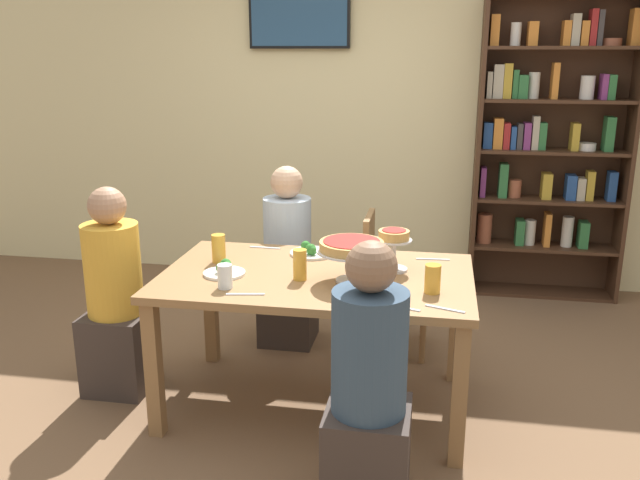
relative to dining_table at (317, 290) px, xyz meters
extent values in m
plane|color=brown|center=(0.00, 0.00, -0.65)|extent=(12.00, 12.00, 0.00)
cube|color=beige|center=(0.00, 2.20, 0.75)|extent=(8.00, 0.12, 2.80)
cube|color=olive|center=(0.00, 0.00, 0.07)|extent=(1.57, 0.95, 0.04)
cube|color=olive|center=(-0.72, -0.42, -0.30)|extent=(0.07, 0.07, 0.70)
cube|color=olive|center=(0.72, -0.42, -0.30)|extent=(0.07, 0.07, 0.70)
cube|color=olive|center=(-0.72, 0.42, -0.30)|extent=(0.07, 0.07, 0.70)
cube|color=olive|center=(0.72, 0.42, -0.30)|extent=(0.07, 0.07, 0.70)
cube|color=#422819|center=(0.87, 1.98, 0.45)|extent=(0.03, 0.30, 2.20)
cube|color=#422819|center=(1.94, 1.98, 0.45)|extent=(0.03, 0.30, 2.20)
cube|color=#422819|center=(1.40, 2.12, 0.45)|extent=(1.10, 0.02, 2.20)
cube|color=#422819|center=(1.40, 1.98, -0.64)|extent=(1.04, 0.28, 0.02)
cube|color=#422819|center=(1.40, 1.98, -0.27)|extent=(1.04, 0.28, 0.02)
cube|color=#422819|center=(1.40, 1.98, 0.09)|extent=(1.04, 0.28, 0.02)
cube|color=#422819|center=(1.40, 1.98, 0.46)|extent=(1.04, 0.28, 0.02)
cube|color=#422819|center=(1.40, 1.98, 0.83)|extent=(1.04, 0.28, 0.02)
cube|color=#422819|center=(1.40, 1.98, 1.19)|extent=(1.04, 0.28, 0.02)
cylinder|color=brown|center=(0.96, 1.98, -0.15)|extent=(0.11, 0.11, 0.23)
cube|color=#2D6B38|center=(1.22, 1.98, -0.16)|extent=(0.06, 0.13, 0.19)
cylinder|color=beige|center=(1.30, 1.98, -0.16)|extent=(0.08, 0.08, 0.19)
cube|color=orange|center=(1.42, 1.98, -0.13)|extent=(0.04, 0.13, 0.25)
cylinder|color=beige|center=(1.57, 1.98, -0.14)|extent=(0.08, 0.08, 0.23)
cube|color=#2D6B38|center=(1.68, 1.98, -0.16)|extent=(0.07, 0.13, 0.20)
cube|color=#7A3370|center=(0.92, 1.98, 0.22)|extent=(0.04, 0.13, 0.22)
cube|color=#2D6B38|center=(1.07, 1.98, 0.23)|extent=(0.06, 0.13, 0.26)
cylinder|color=brown|center=(1.16, 1.98, 0.17)|extent=(0.10, 0.10, 0.13)
cube|color=#B7932D|center=(1.38, 1.98, 0.20)|extent=(0.07, 0.13, 0.19)
cube|color=navy|center=(1.56, 1.98, 0.20)|extent=(0.07, 0.13, 0.18)
cube|color=#B2A88E|center=(1.63, 1.98, 0.19)|extent=(0.06, 0.12, 0.16)
cube|color=#B7932D|center=(1.69, 1.98, 0.22)|extent=(0.05, 0.11, 0.22)
cube|color=navy|center=(1.84, 1.98, 0.21)|extent=(0.06, 0.11, 0.22)
cube|color=navy|center=(0.93, 1.98, 0.57)|extent=(0.06, 0.10, 0.19)
cube|color=orange|center=(1.00, 1.98, 0.58)|extent=(0.07, 0.13, 0.22)
cube|color=maroon|center=(1.07, 1.98, 0.57)|extent=(0.05, 0.13, 0.19)
cube|color=navy|center=(1.12, 1.98, 0.56)|extent=(0.04, 0.13, 0.17)
cube|color=#3D3838|center=(1.16, 1.98, 0.57)|extent=(0.04, 0.13, 0.19)
cube|color=#7A3370|center=(1.21, 1.98, 0.57)|extent=(0.05, 0.13, 0.19)
cube|color=#B2A88E|center=(1.27, 1.98, 0.60)|extent=(0.05, 0.12, 0.24)
cube|color=#2D6B38|center=(1.32, 1.98, 0.57)|extent=(0.05, 0.11, 0.20)
cube|color=#B7932D|center=(1.55, 1.98, 0.57)|extent=(0.05, 0.13, 0.20)
cylinder|color=silver|center=(1.64, 1.98, 0.50)|extent=(0.12, 0.12, 0.05)
cube|color=#2D6B38|center=(1.78, 1.98, 0.60)|extent=(0.06, 0.13, 0.25)
cube|color=#B2A88E|center=(0.92, 1.98, 0.93)|extent=(0.04, 0.13, 0.19)
cube|color=#B2A88E|center=(0.98, 1.98, 0.96)|extent=(0.07, 0.13, 0.24)
cube|color=#B7932D|center=(1.05, 1.98, 0.96)|extent=(0.06, 0.13, 0.25)
cube|color=#2D6B38|center=(1.10, 1.98, 0.94)|extent=(0.04, 0.10, 0.20)
cube|color=#2D6B38|center=(1.16, 1.98, 0.92)|extent=(0.06, 0.13, 0.17)
cylinder|color=beige|center=(1.23, 1.98, 0.93)|extent=(0.08, 0.08, 0.19)
cube|color=orange|center=(1.37, 1.98, 0.97)|extent=(0.04, 0.13, 0.25)
cylinder|color=silver|center=(1.60, 1.98, 0.92)|extent=(0.10, 0.10, 0.16)
cube|color=#7A3370|center=(1.71, 1.98, 0.93)|extent=(0.04, 0.13, 0.18)
cube|color=#2D6B38|center=(1.76, 1.98, 0.93)|extent=(0.05, 0.13, 0.17)
cube|color=orange|center=(0.93, 1.98, 1.31)|extent=(0.06, 0.13, 0.21)
cylinder|color=silver|center=(1.08, 1.98, 1.29)|extent=(0.07, 0.07, 0.16)
cube|color=orange|center=(1.19, 1.98, 1.29)|extent=(0.07, 0.13, 0.17)
cube|color=orange|center=(1.42, 1.98, 1.29)|extent=(0.05, 0.13, 0.17)
cube|color=#B2A88E|center=(1.48, 1.98, 1.31)|extent=(0.06, 0.13, 0.22)
cube|color=orange|center=(1.54, 1.98, 1.29)|extent=(0.05, 0.13, 0.17)
cube|color=maroon|center=(1.59, 1.98, 1.33)|extent=(0.04, 0.13, 0.25)
cube|color=#3D3838|center=(1.64, 1.98, 1.33)|extent=(0.04, 0.13, 0.24)
cylinder|color=brown|center=(1.73, 1.98, 1.23)|extent=(0.13, 0.13, 0.05)
cube|color=orange|center=(1.87, 1.98, 1.33)|extent=(0.06, 0.13, 0.25)
cube|color=black|center=(-0.52, 2.11, 1.42)|extent=(0.78, 0.05, 0.46)
cube|color=navy|center=(-0.52, 2.08, 1.42)|extent=(0.74, 0.01, 0.42)
cube|color=#382D28|center=(-1.11, -0.01, -0.43)|extent=(0.34, 0.34, 0.45)
cylinder|color=gold|center=(-1.11, -0.01, 0.05)|extent=(0.30, 0.30, 0.50)
sphere|color=#A87A5B|center=(-1.11, -0.01, 0.40)|extent=(0.20, 0.20, 0.20)
cube|color=#382D28|center=(0.35, -0.77, -0.43)|extent=(0.34, 0.34, 0.45)
cylinder|color=#33475B|center=(0.35, -0.77, 0.05)|extent=(0.30, 0.30, 0.50)
sphere|color=#846047|center=(0.35, -0.77, 0.40)|extent=(0.20, 0.20, 0.20)
cube|color=#382D28|center=(-0.33, 0.78, -0.43)|extent=(0.34, 0.34, 0.45)
cylinder|color=silver|center=(-0.33, 0.78, 0.05)|extent=(0.30, 0.30, 0.50)
sphere|color=tan|center=(-0.33, 0.78, 0.40)|extent=(0.20, 0.20, 0.20)
cube|color=olive|center=(0.36, 0.77, -0.22)|extent=(0.40, 0.40, 0.04)
cube|color=olive|center=(0.18, 0.77, 0.01)|extent=(0.04, 0.36, 0.42)
cylinder|color=olive|center=(0.54, 0.95, -0.45)|extent=(0.04, 0.04, 0.41)
cylinder|color=olive|center=(0.54, 0.60, -0.45)|extent=(0.04, 0.04, 0.41)
cylinder|color=olive|center=(0.19, 0.95, -0.45)|extent=(0.04, 0.04, 0.41)
cylinder|color=olive|center=(0.19, 0.60, -0.45)|extent=(0.04, 0.04, 0.41)
cylinder|color=silver|center=(0.19, -0.09, 0.10)|extent=(0.15, 0.15, 0.01)
cylinder|color=silver|center=(0.19, -0.09, 0.17)|extent=(0.03, 0.03, 0.14)
cylinder|color=silver|center=(0.19, -0.09, 0.25)|extent=(0.34, 0.34, 0.01)
cylinder|color=tan|center=(0.19, -0.09, 0.27)|extent=(0.31, 0.31, 0.04)
cylinder|color=maroon|center=(0.19, -0.09, 0.30)|extent=(0.28, 0.28, 0.00)
cylinder|color=silver|center=(0.38, 0.13, 0.10)|extent=(0.15, 0.15, 0.01)
cylinder|color=silver|center=(0.38, 0.13, 0.17)|extent=(0.03, 0.03, 0.15)
cylinder|color=silver|center=(0.38, 0.13, 0.25)|extent=(0.19, 0.19, 0.01)
cylinder|color=tan|center=(0.38, 0.13, 0.28)|extent=(0.16, 0.16, 0.05)
cylinder|color=maroon|center=(0.38, 0.13, 0.30)|extent=(0.12, 0.12, 0.00)
cylinder|color=white|center=(-0.08, 0.32, 0.10)|extent=(0.25, 0.25, 0.01)
sphere|color=#2D7028|center=(-0.08, 0.28, 0.13)|extent=(0.06, 0.06, 0.06)
sphere|color=#2D7028|center=(-0.13, 0.35, 0.13)|extent=(0.05, 0.05, 0.05)
sphere|color=#2D7028|center=(-0.08, 0.31, 0.12)|extent=(0.04, 0.04, 0.04)
sphere|color=#2D7028|center=(-0.07, 0.27, 0.13)|extent=(0.05, 0.05, 0.05)
cylinder|color=white|center=(-0.46, -0.09, 0.10)|extent=(0.21, 0.21, 0.01)
sphere|color=#2D7028|center=(-0.47, -0.11, 0.13)|extent=(0.05, 0.05, 0.05)
sphere|color=#2D7028|center=(-0.45, -0.11, 0.12)|extent=(0.04, 0.04, 0.04)
sphere|color=#2D7028|center=(-0.46, -0.05, 0.13)|extent=(0.06, 0.06, 0.06)
sphere|color=#2D7028|center=(-0.45, -0.07, 0.13)|extent=(0.05, 0.05, 0.05)
cylinder|color=gold|center=(-0.55, 0.10, 0.16)|extent=(0.07, 0.07, 0.15)
cylinder|color=gold|center=(0.58, -0.17, 0.16)|extent=(0.08, 0.08, 0.14)
cylinder|color=gold|center=(-0.06, -0.10, 0.17)|extent=(0.07, 0.07, 0.15)
cylinder|color=white|center=(-0.39, -0.28, 0.15)|extent=(0.07, 0.07, 0.12)
cube|color=silver|center=(0.64, -0.37, 0.09)|extent=(0.17, 0.08, 0.00)
cube|color=silver|center=(-0.27, -0.35, 0.09)|extent=(0.18, 0.05, 0.00)
cube|color=silver|center=(0.45, -0.39, 0.09)|extent=(0.18, 0.07, 0.00)
cube|color=silver|center=(-0.37, 0.40, 0.09)|extent=(0.18, 0.02, 0.00)
cube|color=silver|center=(0.58, 0.34, 0.09)|extent=(0.18, 0.03, 0.00)
camera|label=1|loc=(0.58, -3.15, 1.18)|focal=37.50mm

